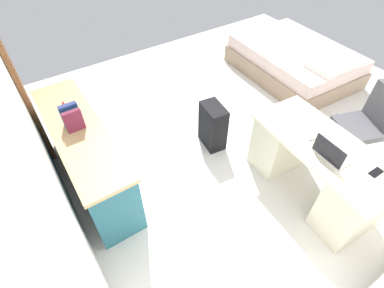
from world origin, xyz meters
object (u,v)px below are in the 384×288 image
desk (315,168)px  figurine_small (64,105)px  laptop (331,153)px  bed (294,61)px  computer_mouse (312,137)px  credenza (87,156)px  office_chair (362,129)px  cell_phone_near_laptop (376,172)px  suitcase_black (213,126)px

desk → figurine_small: (1.81, 1.90, 0.47)m
laptop → figurine_small: laptop is taller
desk → bed: bearing=-43.3°
laptop → computer_mouse: size_ratio=3.24×
credenza → bed: 3.59m
computer_mouse → figurine_small: 2.50m
office_chair → cell_phone_near_laptop: (-0.53, 0.80, 0.31)m
bed → suitcase_black: size_ratio=3.35×
computer_mouse → figurine_small: size_ratio=0.91×
figurine_small → computer_mouse: bearing=-132.0°
desk → computer_mouse: (0.13, 0.05, 0.36)m
suitcase_black → computer_mouse: (-1.05, -0.38, 0.44)m
suitcase_black → figurine_small: (0.62, 1.47, 0.55)m
office_chair → laptop: size_ratio=2.90×
bed → cell_phone_near_laptop: 2.79m
desk → figurine_small: bearing=46.5°
desk → computer_mouse: bearing=18.6°
credenza → office_chair: bearing=-116.4°
computer_mouse → desk: bearing=-157.7°
credenza → bed: credenza is taller
suitcase_black → figurine_small: 1.69m
office_chair → bed: size_ratio=0.48×
computer_mouse → cell_phone_near_laptop: (-0.60, -0.12, -0.01)m
figurine_small → bed: bearing=-90.5°
cell_phone_near_laptop → figurine_small: bearing=42.3°
desk → suitcase_black: desk is taller
bed → suitcase_black: bearing=105.7°
desk → office_chair: bearing=-85.4°
suitcase_black → desk: bearing=-152.3°
desk → office_chair: 0.88m
credenza → bed: (0.32, -3.58, -0.15)m
laptop → cell_phone_near_laptop: (-0.34, -0.18, -0.04)m
suitcase_black → computer_mouse: 1.20m
office_chair → bed: 1.89m
credenza → suitcase_black: size_ratio=3.07×
desk → bed: (1.77, -1.67, -0.14)m
desk → cell_phone_near_laptop: 0.58m
desk → suitcase_black: 1.26m
desk → bed: 2.44m
cell_phone_near_laptop → figurine_small: figurine_small is taller
desk → credenza: (1.45, 1.90, 0.02)m
credenza → cell_phone_near_laptop: 2.77m
laptop → desk: bearing=-40.1°
office_chair → desk: bearing=94.6°
office_chair → computer_mouse: 0.98m
cell_phone_near_laptop → figurine_small: (2.27, 1.98, 0.12)m
bed → suitcase_black: 2.19m
suitcase_black → cell_phone_near_laptop: cell_phone_near_laptop is taller
laptop → credenza: bearing=48.8°
credenza → laptop: bearing=-131.2°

